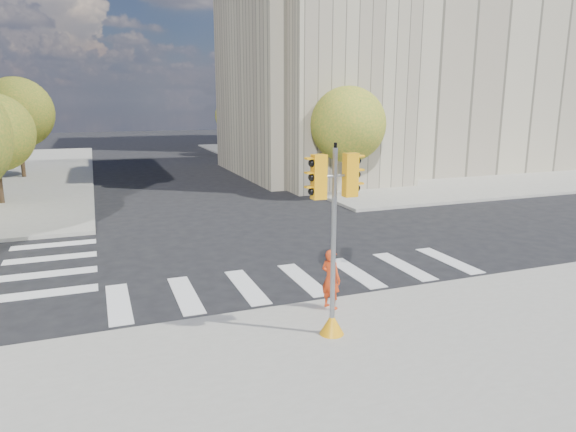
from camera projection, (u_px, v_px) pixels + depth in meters
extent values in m
plane|color=black|center=(284.00, 261.00, 17.60)|extent=(160.00, 160.00, 0.00)
cube|color=gray|center=(387.00, 158.00, 48.20)|extent=(28.00, 40.00, 0.15)
cube|color=#A0987F|center=(399.00, 79.00, 40.17)|extent=(26.00, 14.00, 14.00)
cube|color=#A0987F|center=(334.00, 74.00, 32.85)|extent=(8.00, 8.00, 14.00)
cube|color=#9EA0A3|center=(335.00, 16.00, 60.20)|extent=(20.00, 18.00, 30.00)
cylinder|color=#382616|center=(0.00, 185.00, 26.51)|extent=(0.28, 0.28, 2.17)
cylinder|color=#382616|center=(22.00, 160.00, 35.59)|extent=(0.28, 0.28, 2.62)
sphere|color=#487621|center=(17.00, 113.00, 34.87)|extent=(4.80, 4.80, 4.80)
cylinder|color=#382616|center=(347.00, 176.00, 29.05)|extent=(0.28, 0.28, 2.38)
sphere|color=#487621|center=(348.00, 124.00, 28.42)|extent=(4.20, 4.20, 4.20)
cylinder|color=#382616|center=(276.00, 154.00, 39.98)|extent=(0.28, 0.28, 2.52)
sphere|color=#487621|center=(276.00, 114.00, 39.30)|extent=(4.60, 4.60, 4.60)
cylinder|color=#382616|center=(236.00, 144.00, 50.96)|extent=(0.28, 0.28, 2.27)
sphere|color=#487621|center=(236.00, 116.00, 50.35)|extent=(4.00, 4.00, 4.00)
cylinder|color=black|center=(326.00, 120.00, 32.22)|extent=(0.12, 0.12, 8.00)
cube|color=black|center=(327.00, 54.00, 31.33)|extent=(0.35, 0.18, 0.22)
cylinder|color=black|center=(259.00, 114.00, 44.99)|extent=(0.12, 0.12, 8.00)
cube|color=black|center=(258.00, 67.00, 44.11)|extent=(0.35, 0.18, 0.22)
cone|color=orange|center=(332.00, 323.00, 11.70)|extent=(0.56, 0.56, 0.50)
cylinder|color=gray|center=(333.00, 245.00, 11.29)|extent=(0.11, 0.11, 4.25)
cylinder|color=black|center=(335.00, 145.00, 10.81)|extent=(0.07, 0.07, 0.12)
cylinder|color=gray|center=(335.00, 176.00, 10.95)|extent=(0.90, 0.09, 0.06)
cube|color=orange|center=(319.00, 177.00, 10.81)|extent=(0.31, 0.23, 0.95)
cube|color=orange|center=(350.00, 175.00, 11.10)|extent=(0.31, 0.23, 0.95)
imported|color=red|center=(331.00, 279.00, 13.06)|extent=(0.59, 0.68, 1.56)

